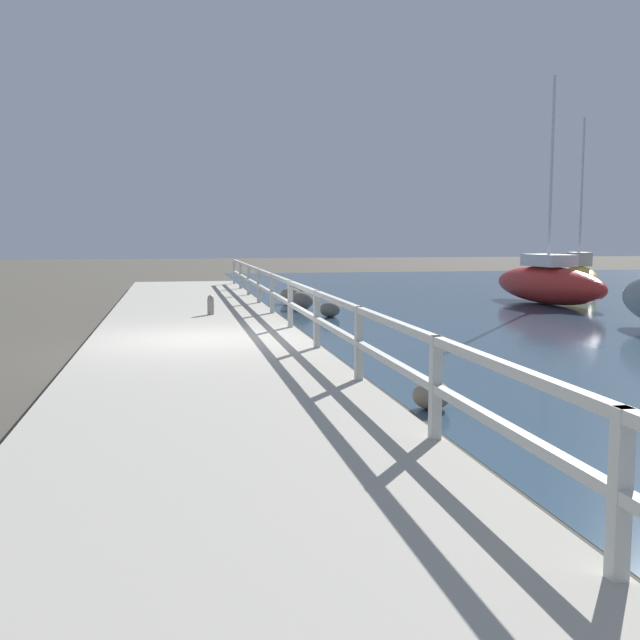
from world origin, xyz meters
TOP-DOWN VIEW (x-y plane):
  - ground_plane at (0.00, 0.00)m, footprint 120.00×120.00m
  - dock_walkway at (0.00, 0.00)m, footprint 4.05×36.00m
  - railing at (1.93, -0.00)m, footprint 0.10×32.50m
  - boulder_near_dock at (3.24, 7.86)m, footprint 0.72×0.65m
  - boulder_mid_strip at (2.70, -5.10)m, footprint 0.49×0.44m
  - boulder_upstream at (3.22, 9.81)m, footprint 0.70×0.63m
  - boulder_water_edge at (3.66, 5.71)m, footprint 0.55×0.49m
  - boulder_downstream at (3.68, 10.79)m, footprint 0.74×0.66m
  - mooring_bollard at (0.41, 4.31)m, footprint 0.16×0.16m
  - sailboat_red at (11.30, 8.17)m, footprint 1.90×5.80m
  - sailboat_yellow at (15.62, 13.77)m, footprint 1.89×3.84m

SIDE VIEW (x-z plane):
  - ground_plane at x=0.00m, z-range 0.00..0.00m
  - dock_walkway at x=0.00m, z-range 0.00..0.28m
  - boulder_mid_strip at x=2.70m, z-range 0.00..0.36m
  - boulder_water_edge at x=3.66m, z-range 0.00..0.41m
  - boulder_upstream at x=3.22m, z-range 0.00..0.52m
  - boulder_near_dock at x=3.24m, z-range 0.00..0.54m
  - boulder_downstream at x=3.68m, z-range 0.00..0.55m
  - mooring_bollard at x=0.41m, z-range 0.28..0.75m
  - sailboat_yellow at x=15.62m, z-range -2.81..4.02m
  - sailboat_red at x=11.30m, z-range -2.89..4.24m
  - railing at x=1.93m, z-range 0.46..1.43m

